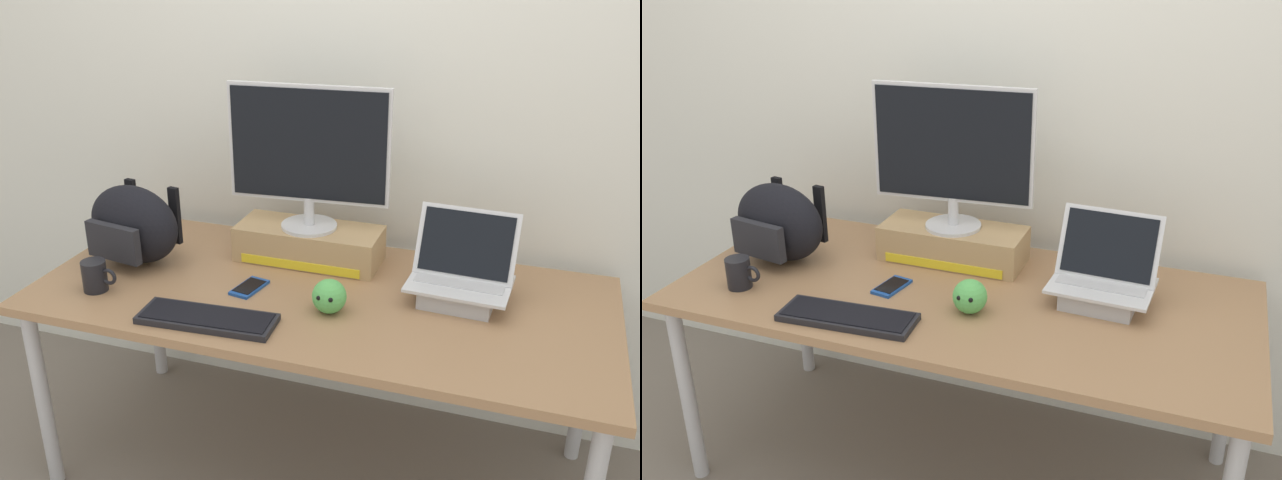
# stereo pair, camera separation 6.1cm
# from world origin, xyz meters

# --- Properties ---
(ground_plane) EXTENTS (20.00, 20.00, 0.00)m
(ground_plane) POSITION_xyz_m (0.00, 0.00, 0.00)
(ground_plane) COLOR #70665B
(back_wall) EXTENTS (7.00, 0.10, 2.60)m
(back_wall) POSITION_xyz_m (0.00, 0.52, 1.30)
(back_wall) COLOR silver
(back_wall) RESTS_ON ground
(desk) EXTENTS (1.83, 0.83, 0.71)m
(desk) POSITION_xyz_m (0.00, 0.00, 0.65)
(desk) COLOR #99704C
(desk) RESTS_ON ground
(toner_box_yellow) EXTENTS (0.50, 0.21, 0.12)m
(toner_box_yellow) POSITION_xyz_m (-0.11, 0.22, 0.77)
(toner_box_yellow) COLOR tan
(toner_box_yellow) RESTS_ON desk
(desktop_monitor) EXTENTS (0.55, 0.19, 0.49)m
(desktop_monitor) POSITION_xyz_m (-0.11, 0.22, 1.10)
(desktop_monitor) COLOR silver
(desktop_monitor) RESTS_ON toner_box_yellow
(open_laptop) EXTENTS (0.32, 0.24, 0.27)m
(open_laptop) POSITION_xyz_m (0.43, 0.09, 0.77)
(open_laptop) COLOR #ADADB2
(open_laptop) RESTS_ON desk
(external_keyboard) EXTENTS (0.42, 0.17, 0.02)m
(external_keyboard) POSITION_xyz_m (-0.25, -0.29, 0.72)
(external_keyboard) COLOR black
(external_keyboard) RESTS_ON desk
(messenger_backpack) EXTENTS (0.38, 0.27, 0.27)m
(messenger_backpack) POSITION_xyz_m (-0.68, 0.02, 0.85)
(messenger_backpack) COLOR black
(messenger_backpack) RESTS_ON desk
(coffee_mug) EXTENTS (0.12, 0.08, 0.10)m
(coffee_mug) POSITION_xyz_m (-0.68, -0.22, 0.76)
(coffee_mug) COLOR black
(coffee_mug) RESTS_ON desk
(cell_phone) EXTENTS (0.09, 0.15, 0.01)m
(cell_phone) POSITION_xyz_m (-0.22, -0.06, 0.72)
(cell_phone) COLOR #19479E
(cell_phone) RESTS_ON desk
(plush_toy) EXTENTS (0.11, 0.11, 0.11)m
(plush_toy) POSITION_xyz_m (0.07, -0.12, 0.76)
(plush_toy) COLOR #56B256
(plush_toy) RESTS_ON desk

